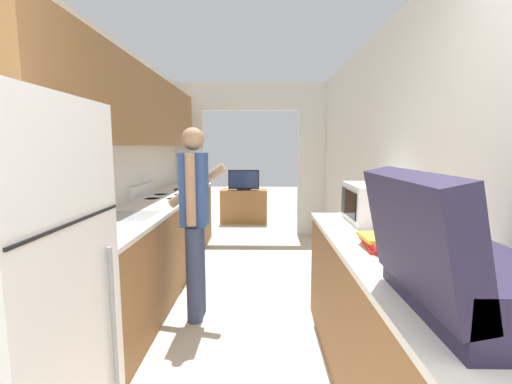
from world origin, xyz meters
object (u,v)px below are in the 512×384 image
(tv_cabinet, at_px, (244,206))
(microwave, at_px, (372,203))
(television, at_px, (244,180))
(range_oven, at_px, (168,233))
(knife, at_px, (177,189))
(person, at_px, (195,218))
(book_stack, at_px, (385,242))
(suitcase, at_px, (454,267))

(tv_cabinet, bearing_deg, microwave, -73.14)
(television, bearing_deg, microwave, -72.97)
(range_oven, height_order, knife, range_oven)
(range_oven, relative_size, person, 0.63)
(range_oven, height_order, television, same)
(book_stack, bearing_deg, person, 144.74)
(range_oven, relative_size, microwave, 2.02)
(person, xyz_separation_m, microwave, (1.41, -0.20, 0.17))
(person, relative_size, tv_cabinet, 1.82)
(person, height_order, knife, person)
(range_oven, xyz_separation_m, suitcase, (1.78, -2.80, 0.60))
(person, height_order, microwave, person)
(person, distance_m, knife, 1.88)
(person, height_order, television, person)
(book_stack, bearing_deg, microwave, 78.66)
(book_stack, bearing_deg, range_oven, 131.77)
(microwave, height_order, television, microwave)
(person, distance_m, television, 3.70)
(range_oven, bearing_deg, television, 73.29)
(suitcase, height_order, television, suitcase)
(range_oven, relative_size, knife, 2.95)
(range_oven, xyz_separation_m, microwave, (1.96, -1.34, 0.58))
(range_oven, bearing_deg, person, -64.17)
(tv_cabinet, bearing_deg, knife, -112.44)
(book_stack, bearing_deg, television, 102.93)
(suitcase, height_order, tv_cabinet, suitcase)
(book_stack, xyz_separation_m, tv_cabinet, (-1.06, 4.64, -0.60))
(microwave, bearing_deg, person, 171.85)
(microwave, xyz_separation_m, tv_cabinet, (-1.19, 3.94, -0.71))
(person, height_order, tv_cabinet, person)
(book_stack, relative_size, television, 0.53)
(microwave, xyz_separation_m, television, (-1.19, 3.90, -0.20))
(range_oven, distance_m, television, 2.70)
(suitcase, bearing_deg, television, 100.76)
(person, xyz_separation_m, tv_cabinet, (0.21, 3.74, -0.55))
(suitcase, xyz_separation_m, book_stack, (0.04, 0.76, -0.13))
(range_oven, xyz_separation_m, television, (0.77, 2.56, 0.38))
(suitcase, relative_size, microwave, 1.30)
(person, bearing_deg, knife, 18.07)
(microwave, relative_size, tv_cabinet, 0.57)
(knife, bearing_deg, range_oven, -85.67)
(person, relative_size, microwave, 3.19)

